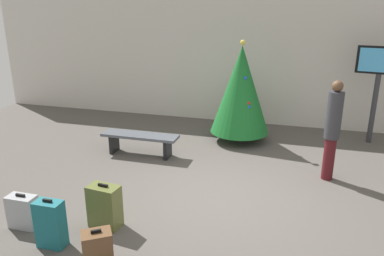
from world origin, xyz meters
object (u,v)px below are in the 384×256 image
at_px(holiday_tree, 241,90).
at_px(suitcase_3, 23,212).
at_px(suitcase_0, 50,224).
at_px(waiting_bench, 140,139).
at_px(suitcase_1, 98,250).
at_px(suitcase_2, 105,206).
at_px(traveller_0, 333,128).
at_px(flight_info_kiosk, 379,75).

relative_size(holiday_tree, suitcase_3, 4.44).
bearing_deg(suitcase_0, waiting_bench, 92.68).
height_order(waiting_bench, suitcase_1, suitcase_1).
xyz_separation_m(suitcase_1, suitcase_3, (-1.54, 0.53, -0.00)).
bearing_deg(suitcase_3, suitcase_2, 17.20).
height_order(holiday_tree, suitcase_0, holiday_tree).
bearing_deg(suitcase_3, traveller_0, 33.79).
distance_m(flight_info_kiosk, suitcase_2, 6.81).
bearing_deg(traveller_0, suitcase_0, -138.98).
distance_m(traveller_0, suitcase_2, 4.28).
distance_m(holiday_tree, suitcase_0, 5.33).
height_order(holiday_tree, suitcase_3, holiday_tree).
height_order(flight_info_kiosk, suitcase_3, flight_info_kiosk).
relative_size(waiting_bench, suitcase_1, 3.08).
bearing_deg(suitcase_2, flight_info_kiosk, 48.95).
height_order(flight_info_kiosk, suitcase_2, flight_info_kiosk).
distance_m(holiday_tree, suitcase_1, 5.35).
bearing_deg(suitcase_2, waiting_bench, 102.79).
relative_size(holiday_tree, waiting_bench, 1.42).
bearing_deg(suitcase_0, holiday_tree, 69.91).
bearing_deg(holiday_tree, suitcase_3, -118.32).
bearing_deg(suitcase_3, flight_info_kiosk, 44.20).
relative_size(waiting_bench, suitcase_3, 3.13).
xyz_separation_m(flight_info_kiosk, suitcase_2, (-4.39, -5.04, -1.32)).
height_order(traveller_0, suitcase_0, traveller_0).
relative_size(suitcase_0, suitcase_2, 1.04).
relative_size(flight_info_kiosk, traveller_0, 1.20).
height_order(flight_info_kiosk, suitcase_1, flight_info_kiosk).
height_order(suitcase_2, suitcase_3, suitcase_2).
bearing_deg(flight_info_kiosk, suitcase_2, -131.05).
bearing_deg(traveller_0, waiting_bench, 177.94).
bearing_deg(waiting_bench, suitcase_1, -74.60).
distance_m(traveller_0, suitcase_3, 5.43).
xyz_separation_m(holiday_tree, suitcase_3, (-2.50, -4.64, -1.02)).
relative_size(flight_info_kiosk, waiting_bench, 1.35).
relative_size(holiday_tree, suitcase_1, 4.38).
distance_m(suitcase_2, suitcase_3, 1.22).
bearing_deg(suitcase_3, suitcase_0, -22.61).
bearing_deg(suitcase_2, suitcase_3, -162.80).
bearing_deg(suitcase_3, waiting_bench, 80.27).
bearing_deg(holiday_tree, suitcase_2, -107.32).
xyz_separation_m(suitcase_0, suitcase_1, (0.85, -0.24, -0.08)).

